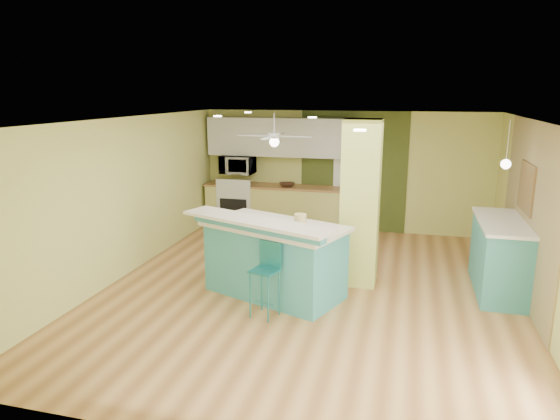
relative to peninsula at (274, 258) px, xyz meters
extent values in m
cube|color=#9F6737|center=(0.47, 0.30, -0.57)|extent=(6.00, 7.00, 0.01)
cube|color=white|center=(0.47, 0.30, 1.94)|extent=(6.00, 7.00, 0.01)
cube|color=#D6D873|center=(0.47, 3.81, 0.69)|extent=(6.00, 0.01, 2.50)
cube|color=#D6D873|center=(0.47, -3.20, 0.69)|extent=(6.00, 0.01, 2.50)
cube|color=#D6D873|center=(-2.53, 0.30, 0.69)|extent=(0.01, 7.00, 2.50)
cube|color=#D6D873|center=(3.48, 0.30, 0.69)|extent=(0.01, 7.00, 2.50)
cube|color=#8E7A51|center=(3.46, 0.90, 0.69)|extent=(0.02, 3.40, 2.50)
cube|color=#434F1F|center=(0.67, 3.79, 0.69)|extent=(2.20, 0.02, 2.50)
cube|color=white|center=(0.67, 3.76, 0.44)|extent=(0.82, 0.05, 2.00)
cube|color=#C4D060|center=(1.12, 0.80, 0.69)|extent=(0.55, 0.55, 2.50)
cube|color=#C7C468|center=(-0.83, 3.50, -0.11)|extent=(3.20, 0.60, 0.90)
cube|color=#956133|center=(-0.83, 3.50, 0.36)|extent=(3.25, 0.63, 0.04)
cube|color=silver|center=(-1.78, 3.50, -0.11)|extent=(0.76, 0.64, 0.90)
cube|color=black|center=(-1.78, 3.17, -0.14)|extent=(0.59, 0.02, 0.50)
cube|color=silver|center=(-1.78, 3.20, 0.43)|extent=(0.76, 0.06, 0.18)
cube|color=silver|center=(-0.83, 3.62, 1.39)|extent=(3.20, 0.34, 0.80)
imported|color=white|center=(-1.78, 3.50, 0.79)|extent=(0.70, 0.48, 0.39)
cylinder|color=silver|center=(-0.63, 2.30, 1.74)|extent=(0.03, 0.03, 0.40)
cylinder|color=silver|center=(-0.63, 2.30, 1.54)|extent=(0.24, 0.24, 0.10)
sphere|color=white|center=(-0.63, 2.30, 1.42)|extent=(0.18, 0.18, 0.18)
cylinder|color=white|center=(3.12, 1.05, 1.63)|extent=(0.01, 0.01, 0.62)
sphere|color=white|center=(3.12, 1.05, 1.32)|extent=(0.14, 0.14, 0.14)
cube|color=brown|center=(3.44, 1.10, 0.99)|extent=(0.03, 0.90, 0.70)
cube|color=teal|center=(0.01, 0.02, -0.06)|extent=(2.10, 1.55, 1.00)
cube|color=white|center=(0.01, 0.02, 0.46)|extent=(2.24, 1.70, 0.06)
cube|color=teal|center=(-0.15, -0.39, 0.56)|extent=(2.04, 0.90, 0.14)
cube|color=white|center=(-0.15, -0.39, 0.63)|extent=(2.29, 1.24, 0.04)
cylinder|color=teal|center=(-0.10, -0.83, -0.25)|extent=(0.02, 0.02, 0.62)
cylinder|color=teal|center=(0.17, -0.91, -0.25)|extent=(0.02, 0.02, 0.62)
cylinder|color=teal|center=(-0.02, -0.57, -0.25)|extent=(0.02, 0.02, 0.62)
cylinder|color=teal|center=(0.25, -0.64, -0.25)|extent=(0.02, 0.02, 0.62)
cube|color=teal|center=(0.08, -0.74, 0.07)|extent=(0.41, 0.41, 0.03)
cube|color=teal|center=(0.12, -0.60, 0.26)|extent=(0.32, 0.12, 0.34)
cube|color=teal|center=(3.17, 0.96, -0.04)|extent=(0.67, 1.61, 1.03)
cube|color=white|center=(3.17, 0.96, 0.50)|extent=(0.71, 1.68, 0.05)
imported|color=#3B2218|center=(-0.65, 3.41, 0.42)|extent=(0.42, 0.42, 0.08)
cylinder|color=gold|center=(0.37, 0.05, 0.57)|extent=(0.17, 0.17, 0.16)
camera|label=1|loc=(1.81, -6.56, 2.32)|focal=32.00mm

